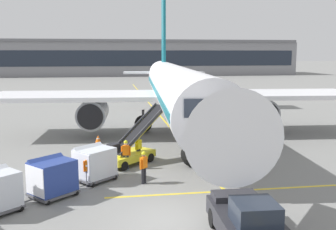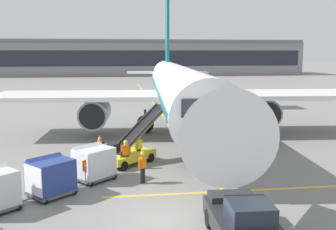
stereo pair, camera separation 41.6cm
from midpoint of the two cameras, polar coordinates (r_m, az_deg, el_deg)
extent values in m
plane|color=slate|center=(16.88, 0.52, -14.96)|extent=(600.00, 600.00, 0.00)
cylinder|color=white|center=(32.50, 2.04, 3.73)|extent=(6.04, 30.65, 3.77)
cube|color=#146B7A|center=(32.50, 2.04, 3.73)|extent=(5.99, 29.44, 0.45)
cone|color=white|center=(15.71, 8.12, -1.98)|extent=(3.85, 4.03, 3.58)
cone|color=white|center=(50.62, 0.03, 5.92)|extent=(3.65, 6.25, 3.20)
cube|color=white|center=(33.51, -11.83, 2.73)|extent=(14.88, 7.16, 0.36)
cylinder|color=#93969E|center=(32.95, -10.12, 0.31)|extent=(2.63, 4.12, 2.34)
cylinder|color=black|center=(30.96, -10.54, -0.25)|extent=(1.99, 0.27, 1.99)
cube|color=white|center=(34.98, 15.06, 2.87)|extent=(14.88, 7.16, 0.36)
cylinder|color=#93969E|center=(34.25, 13.64, 0.53)|extent=(2.63, 4.12, 2.34)
cylinder|color=black|center=(32.34, 14.70, 0.00)|extent=(1.99, 0.27, 1.99)
cube|color=#146B7A|center=(49.11, 0.14, 11.71)|extent=(0.55, 3.67, 9.14)
cube|color=white|center=(48.81, 0.16, 6.14)|extent=(9.99, 3.17, 0.20)
cube|color=#1E2633|center=(18.17, 6.49, 1.34)|extent=(2.76, 1.89, 0.83)
cylinder|color=#47474C|center=(23.92, 4.14, -4.26)|extent=(0.22, 0.22, 1.24)
sphere|color=black|center=(24.07, 4.12, -5.70)|extent=(1.52, 1.52, 1.52)
cylinder|color=#47474C|center=(34.18, -2.95, -0.25)|extent=(0.22, 0.22, 1.24)
sphere|color=black|center=(34.28, -2.94, -1.28)|extent=(1.52, 1.52, 1.52)
cylinder|color=#47474C|center=(34.69, 6.42, -0.16)|extent=(0.22, 0.22, 1.24)
sphere|color=black|center=(34.80, 6.41, -1.17)|extent=(1.52, 1.52, 1.52)
cube|color=gold|center=(24.78, -5.20, -5.91)|extent=(3.57, 3.50, 0.44)
cube|color=black|center=(24.24, -7.37, -4.89)|extent=(0.82, 0.82, 0.70)
cylinder|color=#333338|center=(24.69, -6.24, -4.50)|extent=(0.08, 0.08, 0.80)
cube|color=gold|center=(25.20, -3.58, -2.12)|extent=(3.95, 3.82, 2.72)
cube|color=black|center=(25.18, -3.58, -1.92)|extent=(3.74, 3.61, 2.56)
cube|color=#333338|center=(24.89, -2.83, -1.97)|extent=(3.33, 3.18, 2.74)
cube|color=#333338|center=(25.47, -4.31, -1.73)|extent=(3.33, 3.18, 2.74)
cylinder|color=black|center=(25.20, -2.10, -6.14)|extent=(0.54, 0.53, 0.56)
cylinder|color=black|center=(26.16, -4.56, -5.60)|extent=(0.54, 0.53, 0.56)
cylinder|color=black|center=(23.52, -5.91, -7.29)|extent=(0.54, 0.53, 0.56)
cylinder|color=black|center=(24.54, -8.38, -6.65)|extent=(0.54, 0.53, 0.56)
cube|color=#515156|center=(22.02, -10.01, -8.71)|extent=(2.56, 2.53, 0.12)
cylinder|color=#4C4C51|center=(21.23, -12.84, -9.51)|extent=(0.57, 0.52, 0.07)
cube|color=silver|center=(21.79, -10.06, -6.68)|extent=(2.42, 2.39, 1.50)
cube|color=silver|center=(21.96, -10.79, -5.16)|extent=(1.93, 1.85, 0.74)
cube|color=silver|center=(21.21, -12.08, -7.18)|extent=(0.99, 1.09, 1.38)
sphere|color=black|center=(22.08, -12.76, -8.92)|extent=(0.30, 0.30, 0.30)
sphere|color=black|center=(21.05, -10.49, -9.73)|extent=(0.30, 0.30, 0.30)
sphere|color=black|center=(23.02, -9.56, -8.07)|extent=(0.30, 0.30, 0.30)
sphere|color=black|center=(22.05, -7.24, -8.79)|extent=(0.30, 0.30, 0.30)
cube|color=#515156|center=(20.14, -15.80, -10.61)|extent=(2.56, 2.53, 0.12)
cylinder|color=#4C4C51|center=(19.48, -19.15, -11.49)|extent=(0.57, 0.52, 0.07)
cube|color=navy|center=(19.89, -15.90, -8.41)|extent=(2.42, 2.39, 1.50)
cube|color=navy|center=(20.08, -16.63, -6.72)|extent=(1.93, 1.85, 0.74)
cube|color=silver|center=(19.40, -18.29, -8.97)|extent=(0.99, 1.09, 1.38)
sphere|color=black|center=(20.31, -18.79, -10.77)|extent=(0.30, 0.30, 0.30)
sphere|color=black|center=(19.22, -16.64, -11.81)|extent=(0.30, 0.30, 0.30)
sphere|color=black|center=(21.12, -15.03, -9.83)|extent=(0.30, 0.30, 0.30)
sphere|color=black|center=(20.07, -12.76, -10.75)|extent=(0.30, 0.30, 0.30)
sphere|color=black|center=(20.03, -22.08, -11.24)|extent=(0.30, 0.30, 0.30)
sphere|color=black|center=(18.90, -20.10, -12.34)|extent=(0.30, 0.30, 0.30)
cube|color=#232328|center=(15.14, 11.51, -15.25)|extent=(2.27, 4.48, 0.70)
cube|color=#1E2633|center=(14.17, 12.54, -13.71)|extent=(1.53, 1.60, 0.80)
cube|color=#28282D|center=(16.43, 9.84, -11.45)|extent=(1.82, 1.04, 0.24)
cylinder|color=black|center=(16.72, 13.19, -14.03)|extent=(0.31, 0.77, 0.76)
cylinder|color=black|center=(16.24, 6.80, -14.55)|extent=(0.31, 0.77, 0.76)
cylinder|color=black|center=(21.06, -10.62, -8.93)|extent=(0.15, 0.15, 0.86)
cylinder|color=black|center=(21.05, -11.11, -8.95)|extent=(0.15, 0.15, 0.86)
cube|color=orange|center=(20.85, -10.92, -7.05)|extent=(0.39, 0.26, 0.58)
cube|color=white|center=(20.73, -10.92, -7.15)|extent=(0.34, 0.03, 0.08)
sphere|color=brown|center=(20.74, -10.96, -5.97)|extent=(0.21, 0.21, 0.21)
sphere|color=yellow|center=(20.72, -10.96, -5.78)|extent=(0.23, 0.23, 0.23)
cylinder|color=orange|center=(20.86, -10.26, -7.16)|extent=(0.09, 0.09, 0.56)
cylinder|color=orange|center=(20.86, -11.58, -7.20)|extent=(0.09, 0.09, 0.56)
cylinder|color=black|center=(21.08, -3.26, -8.77)|extent=(0.15, 0.15, 0.86)
cylinder|color=black|center=(21.21, -2.96, -8.65)|extent=(0.15, 0.15, 0.86)
cube|color=orange|center=(20.94, -3.13, -6.83)|extent=(0.43, 0.44, 0.58)
cube|color=white|center=(21.01, -3.40, -6.78)|extent=(0.24, 0.26, 0.08)
sphere|color=#9E7051|center=(20.83, -3.14, -5.75)|extent=(0.21, 0.21, 0.21)
sphere|color=yellow|center=(20.81, -3.14, -5.56)|extent=(0.23, 0.23, 0.23)
cylinder|color=orange|center=(20.77, -3.54, -7.10)|extent=(0.09, 0.09, 0.56)
cylinder|color=orange|center=(21.13, -2.72, -6.81)|extent=(0.09, 0.09, 0.56)
cylinder|color=#333847|center=(25.10, -3.89, -5.86)|extent=(0.15, 0.15, 0.86)
cylinder|color=#333847|center=(25.23, -3.62, -5.78)|extent=(0.15, 0.15, 0.86)
cube|color=yellow|center=(25.00, -3.77, -4.23)|extent=(0.44, 0.44, 0.58)
cube|color=white|center=(25.08, -3.98, -4.19)|extent=(0.25, 0.24, 0.08)
sphere|color=tan|center=(24.90, -3.78, -3.31)|extent=(0.21, 0.21, 0.21)
sphere|color=yellow|center=(24.89, -3.78, -3.15)|extent=(0.23, 0.23, 0.23)
cylinder|color=yellow|center=(24.83, -4.14, -4.43)|extent=(0.09, 0.09, 0.56)
cylinder|color=yellow|center=(25.18, -3.40, -4.24)|extent=(0.09, 0.09, 0.56)
cylinder|color=#333847|center=(23.81, -5.81, -6.72)|extent=(0.15, 0.15, 0.86)
cylinder|color=#333847|center=(23.79, -5.38, -6.72)|extent=(0.15, 0.15, 0.86)
cube|color=orange|center=(23.61, -5.62, -5.04)|extent=(0.41, 0.29, 0.58)
cube|color=white|center=(23.74, -5.59, -4.96)|extent=(0.34, 0.06, 0.08)
sphere|color=beige|center=(23.52, -5.63, -4.07)|extent=(0.21, 0.21, 0.21)
sphere|color=yellow|center=(23.50, -5.64, -3.90)|extent=(0.23, 0.23, 0.23)
cylinder|color=orange|center=(23.65, -6.20, -5.14)|extent=(0.09, 0.09, 0.56)
cylinder|color=orange|center=(23.60, -5.04, -5.15)|extent=(0.09, 0.09, 0.56)
cube|color=black|center=(30.79, -9.42, -3.96)|extent=(0.59, 0.59, 0.05)
cone|color=orange|center=(30.72, -9.44, -3.35)|extent=(0.47, 0.47, 0.62)
cylinder|color=white|center=(30.71, -9.44, -3.30)|extent=(0.26, 0.26, 0.07)
cube|color=yellow|center=(33.08, 1.96, -2.98)|extent=(0.20, 110.00, 0.01)
cube|color=yellow|center=(20.29, 8.71, -10.85)|extent=(12.00, 0.20, 0.01)
cube|color=gray|center=(125.99, -5.59, 8.08)|extent=(106.28, 19.35, 10.04)
cube|color=#1E2633|center=(116.27, -5.39, 8.14)|extent=(103.09, 0.10, 4.52)
cube|color=slate|center=(124.09, -5.59, 10.55)|extent=(105.22, 16.45, 0.70)
camera|label=1|loc=(0.21, -89.50, 0.08)|focal=42.29mm
camera|label=2|loc=(0.21, 90.50, -0.08)|focal=42.29mm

